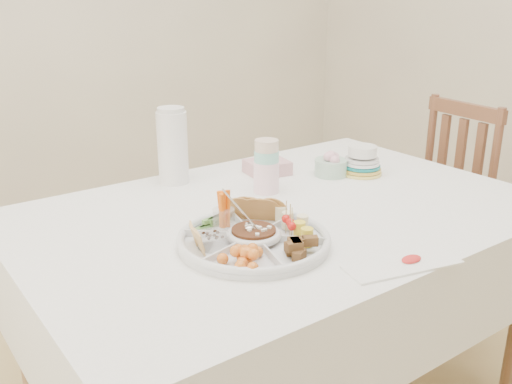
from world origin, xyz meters
TOP-DOWN VIEW (x-y plane):
  - dining_table at (0.00, 0.00)m, footprint 1.52×1.02m
  - chair at (0.84, 0.12)m, footprint 0.44×0.44m
  - party_tray at (-0.22, -0.15)m, footprint 0.47×0.47m
  - bean_dip at (-0.22, -0.15)m, footprint 0.14×0.14m
  - tortillas at (-0.13, -0.06)m, footprint 0.13×0.13m
  - carrot_cucumber at (-0.26, -0.03)m, footprint 0.14×0.14m
  - pita_raisins at (-0.35, -0.12)m, footprint 0.13×0.13m
  - cherries at (-0.31, -0.25)m, footprint 0.15×0.15m
  - granola_chunks at (-0.19, -0.28)m, footprint 0.12×0.12m
  - banana_tomato at (-0.10, -0.19)m, footprint 0.12×0.12m
  - cup_stack at (0.05, 0.15)m, footprint 0.09×0.09m
  - thermos at (-0.14, 0.41)m, footprint 0.10×0.10m
  - flower_bowl at (0.33, 0.16)m, footprint 0.14×0.14m
  - napkin_stack at (0.17, 0.31)m, footprint 0.16×0.14m
  - plate_stack at (0.43, 0.11)m, footprint 0.18×0.18m
  - placemat at (-0.01, -0.45)m, footprint 0.30×0.16m

SIDE VIEW (x-z plane):
  - dining_table at x=0.00m, z-range 0.00..0.76m
  - chair at x=0.84m, z-range 0.00..0.96m
  - placemat at x=-0.01m, z-range 0.76..0.76m
  - party_tray at x=-0.22m, z-range 0.76..0.80m
  - napkin_stack at x=0.17m, z-range 0.76..0.80m
  - bean_dip at x=-0.22m, z-range 0.77..0.81m
  - cherries at x=-0.31m, z-range 0.77..0.82m
  - granola_chunks at x=-0.19m, z-range 0.77..0.82m
  - flower_bowl at x=0.33m, z-range 0.76..0.84m
  - tortillas at x=-0.13m, z-range 0.77..0.83m
  - pita_raisins at x=-0.35m, z-range 0.77..0.83m
  - plate_stack at x=0.43m, z-range 0.76..0.85m
  - banana_tomato at x=-0.10m, z-range 0.78..0.86m
  - carrot_cucumber at x=-0.26m, z-range 0.77..0.87m
  - cup_stack at x=0.05m, z-range 0.76..0.98m
  - thermos at x=-0.14m, z-range 0.76..1.02m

